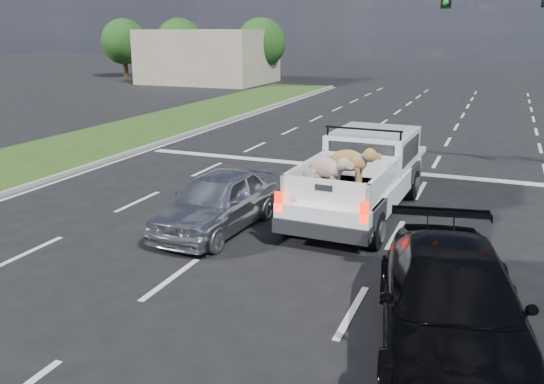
# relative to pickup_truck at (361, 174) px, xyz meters

# --- Properties ---
(ground) EXTENTS (160.00, 160.00, 0.00)m
(ground) POSITION_rel_pickup_truck_xyz_m (-0.59, -5.32, -1.02)
(ground) COLOR black
(ground) RESTS_ON ground
(road_markings) EXTENTS (17.75, 60.00, 0.01)m
(road_markings) POSITION_rel_pickup_truck_xyz_m (-0.59, 1.24, -1.01)
(road_markings) COLOR silver
(road_markings) RESTS_ON ground
(grass_median_left) EXTENTS (5.00, 60.00, 0.10)m
(grass_median_left) POSITION_rel_pickup_truck_xyz_m (-12.09, 0.68, -0.97)
(grass_median_left) COLOR #204415
(grass_median_left) RESTS_ON ground
(curb_left) EXTENTS (0.15, 60.00, 0.14)m
(curb_left) POSITION_rel_pickup_truck_xyz_m (-9.64, 0.68, -0.95)
(curb_left) COLOR gray
(curb_left) RESTS_ON ground
(building_left) EXTENTS (10.00, 8.00, 4.40)m
(building_left) POSITION_rel_pickup_truck_xyz_m (-20.59, 30.68, 1.18)
(building_left) COLOR tan
(building_left) RESTS_ON ground
(tree_far_a) EXTENTS (4.20, 4.20, 5.40)m
(tree_far_a) POSITION_rel_pickup_truck_xyz_m (-30.59, 32.68, 2.27)
(tree_far_a) COLOR #332114
(tree_far_a) RESTS_ON ground
(tree_far_b) EXTENTS (4.20, 4.20, 5.40)m
(tree_far_b) POSITION_rel_pickup_truck_xyz_m (-24.59, 32.68, 2.27)
(tree_far_b) COLOR #332114
(tree_far_b) RESTS_ON ground
(tree_far_c) EXTENTS (4.20, 4.20, 5.40)m
(tree_far_c) POSITION_rel_pickup_truck_xyz_m (-16.59, 32.68, 2.27)
(tree_far_c) COLOR #332114
(tree_far_c) RESTS_ON ground
(pickup_truck) EXTENTS (2.38, 5.90, 2.18)m
(pickup_truck) POSITION_rel_pickup_truck_xyz_m (0.00, 0.00, 0.00)
(pickup_truck) COLOR black
(pickup_truck) RESTS_ON ground
(silver_sedan) EXTENTS (1.87, 4.15, 1.38)m
(silver_sedan) POSITION_rel_pickup_truck_xyz_m (-2.79, -2.49, -0.32)
(silver_sedan) COLOR #B5B7BC
(silver_sedan) RESTS_ON ground
(black_coupe) EXTENTS (2.99, 5.37, 1.47)m
(black_coupe) POSITION_rel_pickup_truck_xyz_m (2.76, -5.93, -0.28)
(black_coupe) COLOR black
(black_coupe) RESTS_ON ground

